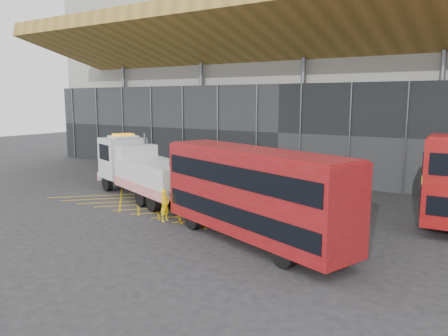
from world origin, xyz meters
The scene contains 6 objects.
ground_plane centered at (0.00, 0.00, 0.00)m, with size 120.00×120.00×0.00m, color #252527.
road_markings centered at (1.60, 0.00, 0.01)m, with size 19.96×7.16×0.01m.
construction_building centered at (1.92, 18.40, 8.98)m, with size 55.00×23.97×18.00m.
recovery_truck centered at (-2.83, 0.19, 1.99)m, with size 12.08×6.53×4.30m.
bus_towed centered at (8.22, -4.06, 2.48)m, with size 11.14×6.08×4.46m.
worker centered at (2.33, -3.51, 0.90)m, with size 0.66×0.43×1.81m, color yellow.
Camera 1 is at (17.99, -21.54, 6.72)m, focal length 35.00 mm.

